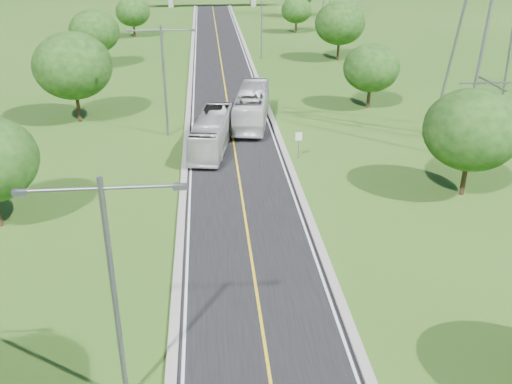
# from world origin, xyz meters

# --- Properties ---
(ground) EXTENTS (260.00, 260.00, 0.00)m
(ground) POSITION_xyz_m (0.00, 60.00, 0.00)
(ground) COLOR #295116
(ground) RESTS_ON ground
(road) EXTENTS (8.00, 150.00, 0.06)m
(road) POSITION_xyz_m (0.00, 66.00, 0.03)
(road) COLOR black
(road) RESTS_ON ground
(curb_left) EXTENTS (0.50, 150.00, 0.22)m
(curb_left) POSITION_xyz_m (-4.25, 66.00, 0.11)
(curb_left) COLOR gray
(curb_left) RESTS_ON ground
(curb_right) EXTENTS (0.50, 150.00, 0.22)m
(curb_right) POSITION_xyz_m (4.25, 66.00, 0.11)
(curb_right) COLOR gray
(curb_right) RESTS_ON ground
(speed_limit_sign) EXTENTS (0.55, 0.09, 2.40)m
(speed_limit_sign) POSITION_xyz_m (5.20, 37.98, 1.60)
(speed_limit_sign) COLOR slate
(speed_limit_sign) RESTS_ON ground
(streetlight_near_left) EXTENTS (5.90, 0.25, 10.00)m
(streetlight_near_left) POSITION_xyz_m (-6.00, 12.00, 5.94)
(streetlight_near_left) COLOR slate
(streetlight_near_left) RESTS_ON ground
(streetlight_mid_left) EXTENTS (5.90, 0.25, 10.00)m
(streetlight_mid_left) POSITION_xyz_m (-6.00, 45.00, 5.94)
(streetlight_mid_left) COLOR slate
(streetlight_mid_left) RESTS_ON ground
(streetlight_far_right) EXTENTS (5.90, 0.25, 10.00)m
(streetlight_far_right) POSITION_xyz_m (6.00, 78.00, 5.94)
(streetlight_far_right) COLOR slate
(streetlight_far_right) RESTS_ON ground
(tree_lc) EXTENTS (7.56, 7.56, 8.79)m
(tree_lc) POSITION_xyz_m (-15.00, 50.00, 5.58)
(tree_lc) COLOR black
(tree_lc) RESTS_ON ground
(tree_ld) EXTENTS (6.72, 6.72, 7.82)m
(tree_ld) POSITION_xyz_m (-17.00, 74.00, 4.95)
(tree_ld) COLOR black
(tree_ld) RESTS_ON ground
(tree_le) EXTENTS (5.88, 5.88, 6.84)m
(tree_le) POSITION_xyz_m (-14.50, 98.00, 4.33)
(tree_le) COLOR black
(tree_le) RESTS_ON ground
(tree_rb) EXTENTS (6.72, 6.72, 7.82)m
(tree_rb) POSITION_xyz_m (16.00, 30.00, 4.95)
(tree_rb) COLOR black
(tree_rb) RESTS_ON ground
(tree_rc) EXTENTS (5.88, 5.88, 6.84)m
(tree_rc) POSITION_xyz_m (15.00, 52.00, 4.33)
(tree_rc) COLOR black
(tree_rc) RESTS_ON ground
(tree_rd) EXTENTS (7.14, 7.14, 8.30)m
(tree_rd) POSITION_xyz_m (17.00, 76.00, 5.27)
(tree_rd) COLOR black
(tree_rd) RESTS_ON ground
(tree_re) EXTENTS (5.46, 5.46, 6.35)m
(tree_re) POSITION_xyz_m (14.50, 100.00, 4.02)
(tree_re) COLOR black
(tree_re) RESTS_ON ground
(bus_outbound) EXTENTS (4.67, 12.34, 3.36)m
(bus_outbound) POSITION_xyz_m (2.15, 47.97, 1.74)
(bus_outbound) COLOR silver
(bus_outbound) RESTS_ON road
(bus_inbound) EXTENTS (4.26, 10.99, 2.99)m
(bus_inbound) POSITION_xyz_m (-1.92, 40.92, 1.55)
(bus_inbound) COLOR silver
(bus_inbound) RESTS_ON road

